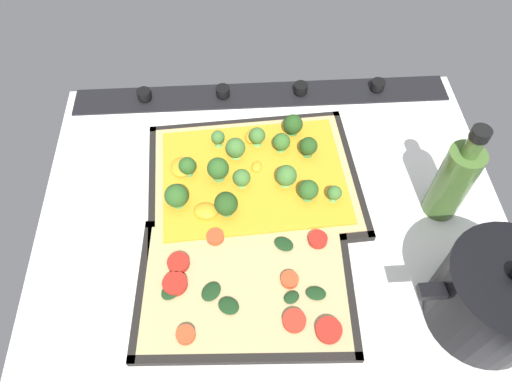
{
  "coord_description": "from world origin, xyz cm",
  "views": [
    {
      "loc": [
        5.32,
        42.48,
        68.14
      ],
      "look_at": [
        2.77,
        -1.67,
        4.85
      ],
      "focal_mm": 33.27,
      "sensor_mm": 36.0,
      "label": 1
    }
  ],
  "objects_px": {
    "broccoli_pizza": "(251,174)",
    "cooking_pot": "(496,297)",
    "baking_tray_back": "(245,287)",
    "oil_bottle": "(453,179)",
    "baking_tray_front": "(254,180)",
    "veggie_pizza_back": "(245,286)"
  },
  "relations": [
    {
      "from": "baking_tray_back",
      "to": "cooking_pot",
      "type": "distance_m",
      "value": 0.35
    },
    {
      "from": "baking_tray_front",
      "to": "oil_bottle",
      "type": "height_order",
      "value": "oil_bottle"
    },
    {
      "from": "oil_bottle",
      "to": "veggie_pizza_back",
      "type": "bearing_deg",
      "value": 21.43
    },
    {
      "from": "broccoli_pizza",
      "to": "oil_bottle",
      "type": "height_order",
      "value": "oil_bottle"
    },
    {
      "from": "cooking_pot",
      "to": "oil_bottle",
      "type": "height_order",
      "value": "oil_bottle"
    },
    {
      "from": "cooking_pot",
      "to": "oil_bottle",
      "type": "distance_m",
      "value": 0.19
    },
    {
      "from": "broccoli_pizza",
      "to": "baking_tray_back",
      "type": "xyz_separation_m",
      "value": [
        0.02,
        0.2,
        -0.02
      ]
    },
    {
      "from": "veggie_pizza_back",
      "to": "oil_bottle",
      "type": "xyz_separation_m",
      "value": [
        -0.34,
        -0.13,
        0.07
      ]
    },
    {
      "from": "baking_tray_front",
      "to": "baking_tray_back",
      "type": "distance_m",
      "value": 0.2
    },
    {
      "from": "baking_tray_back",
      "to": "oil_bottle",
      "type": "height_order",
      "value": "oil_bottle"
    },
    {
      "from": "broccoli_pizza",
      "to": "cooking_pot",
      "type": "distance_m",
      "value": 0.42
    },
    {
      "from": "broccoli_pizza",
      "to": "veggie_pizza_back",
      "type": "height_order",
      "value": "broccoli_pizza"
    },
    {
      "from": "baking_tray_back",
      "to": "oil_bottle",
      "type": "bearing_deg",
      "value": -158.74
    },
    {
      "from": "baking_tray_back",
      "to": "veggie_pizza_back",
      "type": "bearing_deg",
      "value": 106.36
    },
    {
      "from": "veggie_pizza_back",
      "to": "oil_bottle",
      "type": "height_order",
      "value": "oil_bottle"
    },
    {
      "from": "baking_tray_front",
      "to": "veggie_pizza_back",
      "type": "bearing_deg",
      "value": 83.41
    },
    {
      "from": "cooking_pot",
      "to": "broccoli_pizza",
      "type": "bearing_deg",
      "value": -39.09
    },
    {
      "from": "baking_tray_back",
      "to": "cooking_pot",
      "type": "xyz_separation_m",
      "value": [
        -0.34,
        0.06,
        0.06
      ]
    },
    {
      "from": "baking_tray_front",
      "to": "broccoli_pizza",
      "type": "relative_size",
      "value": 1.07
    },
    {
      "from": "veggie_pizza_back",
      "to": "cooking_pot",
      "type": "bearing_deg",
      "value": 170.09
    },
    {
      "from": "broccoli_pizza",
      "to": "veggie_pizza_back",
      "type": "distance_m",
      "value": 0.2
    },
    {
      "from": "baking_tray_front",
      "to": "veggie_pizza_back",
      "type": "height_order",
      "value": "veggie_pizza_back"
    }
  ]
}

